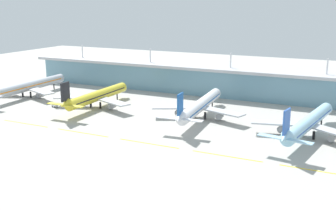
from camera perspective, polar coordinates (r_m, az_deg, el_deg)
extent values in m
plane|color=#A8A59E|center=(177.22, -1.18, -5.04)|extent=(600.00, 600.00, 0.00)
cube|color=#6693A8|center=(268.19, 8.80, 3.13)|extent=(280.00, 28.00, 16.30)
cube|color=#B2B2B7|center=(266.67, 8.88, 5.04)|extent=(288.00, 34.00, 1.80)
cylinder|color=silver|center=(312.18, -11.62, 7.20)|extent=(0.90, 0.90, 9.00)
cylinder|color=silver|center=(282.04, -2.44, 6.78)|extent=(0.90, 0.90, 9.00)
cylinder|color=silver|center=(260.60, 8.56, 6.05)|extent=(0.90, 0.90, 9.00)
cylinder|color=silver|center=(250.09, 20.94, 4.96)|extent=(0.90, 0.90, 9.00)
cylinder|color=#ADB2BC|center=(274.67, -18.41, 2.48)|extent=(7.39, 61.60, 5.80)
cone|color=#ADB2BC|center=(299.09, -14.20, 3.66)|extent=(5.61, 4.14, 5.51)
cube|color=#B7BABF|center=(280.01, -20.81, 2.22)|extent=(24.72, 15.80, 0.70)
cylinder|color=gray|center=(280.71, -20.38, 1.70)|extent=(3.32, 4.58, 3.20)
cube|color=#B7BABF|center=(263.79, -17.10, 1.84)|extent=(24.86, 14.78, 0.70)
cylinder|color=gray|center=(266.19, -17.05, 1.34)|extent=(3.32, 4.58, 3.20)
cylinder|color=black|center=(292.56, -15.32, 2.43)|extent=(0.70, 0.70, 3.60)
cylinder|color=black|center=(275.60, -19.24, 1.46)|extent=(1.10, 1.10, 3.60)
cylinder|color=black|center=(271.30, -18.26, 1.35)|extent=(1.10, 1.10, 3.60)
cube|color=orange|center=(274.60, -18.41, 2.57)|extent=(7.27, 55.46, 0.60)
cylinder|color=yellow|center=(237.14, -9.51, 1.29)|extent=(6.45, 52.70, 5.80)
cone|color=yellow|center=(260.42, -6.00, 2.53)|extent=(5.56, 4.07, 5.51)
cone|color=yellow|center=(214.04, -13.93, 0.03)|extent=(5.01, 6.69, 5.72)
cube|color=black|center=(213.39, -13.87, 1.77)|extent=(0.78, 6.41, 9.50)
cube|color=yellow|center=(217.89, -14.98, 0.15)|extent=(10.04, 3.32, 0.36)
cube|color=yellow|center=(211.13, -12.68, -0.15)|extent=(10.04, 3.32, 0.36)
cube|color=#B7BABF|center=(240.86, -12.45, 1.03)|extent=(24.76, 15.54, 0.70)
cylinder|color=gray|center=(241.89, -11.98, 0.43)|extent=(3.26, 4.54, 3.20)
cube|color=#B7BABF|center=(227.34, -7.62, 0.47)|extent=(24.83, 15.05, 0.70)
cylinder|color=gray|center=(229.81, -7.66, -0.10)|extent=(3.26, 4.54, 3.20)
cylinder|color=black|center=(254.25, -6.97, 1.14)|extent=(0.70, 0.70, 3.60)
cylinder|color=black|center=(237.61, -10.51, 0.11)|extent=(1.10, 1.10, 3.60)
cylinder|color=black|center=(234.03, -9.23, -0.05)|extent=(1.10, 1.10, 3.60)
cube|color=black|center=(237.05, -9.51, 1.38)|extent=(6.42, 47.43, 0.60)
cylinder|color=white|center=(213.45, 4.52, 0.03)|extent=(10.45, 59.77, 5.80)
cone|color=white|center=(243.28, 6.68, 1.70)|extent=(5.81, 4.42, 5.51)
cone|color=white|center=(183.03, 1.56, -1.90)|extent=(5.43, 6.99, 5.72)
cube|color=#19519E|center=(182.29, 1.68, 0.13)|extent=(1.20, 6.44, 9.50)
cube|color=white|center=(185.37, 0.01, -1.75)|extent=(10.22, 3.97, 0.36)
cube|color=white|center=(181.84, 3.24, -2.09)|extent=(10.22, 3.97, 0.36)
cube|color=#B7BABF|center=(213.34, 1.08, -0.29)|extent=(24.51, 16.79, 0.70)
cylinder|color=gray|center=(214.97, 1.51, -0.96)|extent=(3.54, 4.74, 3.20)
cube|color=#B7BABF|center=(206.60, 7.34, -0.88)|extent=(24.93, 13.70, 0.70)
cylinder|color=gray|center=(208.96, 7.10, -1.50)|extent=(3.54, 4.74, 3.20)
cylinder|color=black|center=(235.43, 6.06, 0.14)|extent=(0.70, 0.70, 3.60)
cylinder|color=black|center=(212.76, 3.43, -1.30)|extent=(1.10, 1.10, 3.60)
cylinder|color=black|center=(210.98, 5.09, -1.47)|extent=(1.10, 1.10, 3.60)
cube|color=#19519E|center=(213.35, 4.52, 0.14)|extent=(10.02, 53.84, 0.60)
cylinder|color=#9ED1EA|center=(192.49, 18.72, -2.22)|extent=(14.44, 58.27, 5.80)
cone|color=#9ED1EA|center=(221.69, 20.94, -0.34)|extent=(6.05, 4.78, 5.51)
cone|color=#9ED1EA|center=(162.68, 15.62, -4.46)|extent=(5.87, 7.29, 5.72)
cube|color=#2D5BB7|center=(161.74, 15.89, -2.20)|extent=(1.65, 6.43, 9.50)
cube|color=#9ED1EA|center=(164.89, 13.87, -4.18)|extent=(10.37, 4.66, 0.36)
cube|color=#9ED1EA|center=(161.68, 17.52, -4.79)|extent=(10.37, 4.66, 0.36)
cube|color=#B7BABF|center=(192.11, 14.89, -2.38)|extent=(24.92, 12.17, 0.70)
cylinder|color=gray|center=(193.83, 15.32, -3.13)|extent=(3.84, 4.93, 3.20)
cube|color=#B7BABF|center=(186.06, 21.86, -3.46)|extent=(24.12, 18.08, 0.70)
cylinder|color=gray|center=(188.45, 21.53, -4.11)|extent=(3.84, 4.93, 3.20)
cylinder|color=black|center=(214.10, 20.24, -2.06)|extent=(0.70, 0.70, 3.60)
cylinder|color=black|center=(191.84, 17.45, -3.64)|extent=(1.10, 1.10, 3.60)
cylinder|color=black|center=(190.24, 19.29, -3.94)|extent=(1.10, 1.10, 3.60)
cube|color=#2D5BB7|center=(192.38, 18.73, -2.11)|extent=(13.61, 52.54, 0.60)
cube|color=yellow|center=(214.52, -18.89, -2.41)|extent=(28.00, 0.70, 0.04)
cube|color=yellow|center=(192.83, -11.62, -3.74)|extent=(28.00, 0.70, 0.04)
cube|color=yellow|center=(175.11, -2.67, -5.28)|extent=(28.00, 0.70, 0.04)
cube|color=yellow|center=(162.65, 8.02, -6.94)|extent=(28.00, 0.70, 0.04)
cube|color=yellow|center=(156.70, 20.06, -8.52)|extent=(28.00, 0.70, 0.04)
cube|color=silver|center=(242.69, -15.22, 0.00)|extent=(3.97, 2.80, 1.60)
cube|color=silver|center=(242.42, -15.23, 0.27)|extent=(3.63, 2.69, 0.16)
cylinder|color=black|center=(243.52, -15.52, -0.17)|extent=(0.96, 0.60, 0.90)
cylinder|color=black|center=(244.33, -15.20, -0.10)|extent=(0.96, 0.60, 0.90)
cylinder|color=black|center=(241.42, -15.21, -0.27)|extent=(0.96, 0.60, 0.90)
cylinder|color=black|center=(242.24, -14.88, -0.20)|extent=(0.96, 0.60, 0.90)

